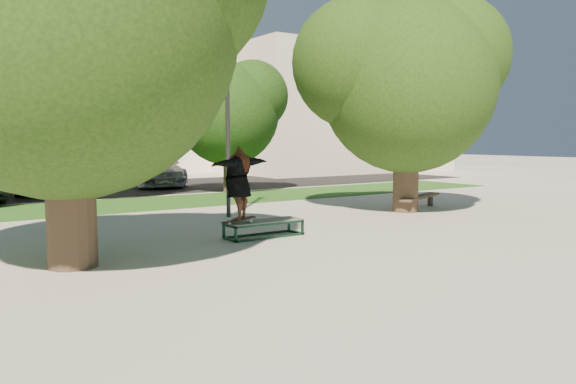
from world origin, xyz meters
TOP-DOWN VIEW (x-y plane):
  - ground at (0.00, 0.00)m, footprint 120.00×120.00m
  - grass_strip at (1.00, 9.50)m, footprint 30.00×4.00m
  - asphalt_strip at (0.00, 16.00)m, footprint 40.00×8.00m
  - tree_left at (-4.29, 1.09)m, footprint 6.96×5.95m
  - tree_right at (5.92, 3.08)m, footprint 6.24×5.33m
  - bg_tree_mid at (-1.08, 12.08)m, footprint 5.76×4.92m
  - bg_tree_right at (4.43, 11.57)m, footprint 5.04×4.31m
  - lamppost at (1.00, 5.00)m, footprint 0.25×0.15m
  - side_building at (18.00, 22.00)m, footprint 15.00×10.00m
  - grind_box at (0.11, 1.68)m, footprint 1.80×0.60m
  - skater_rig at (-0.54, 1.68)m, footprint 2.00×1.28m
  - bench at (6.85, 3.18)m, footprint 2.70×1.46m
  - car_grey at (-2.00, 15.75)m, footprint 2.37×5.13m
  - car_silver_b at (3.19, 16.50)m, footprint 3.15×5.80m

SIDE VIEW (x-z plane):
  - ground at x=0.00m, z-range 0.00..0.00m
  - asphalt_strip at x=0.00m, z-range 0.00..0.01m
  - grass_strip at x=1.00m, z-range 0.00..0.02m
  - grind_box at x=0.11m, z-range 0.00..0.38m
  - bench at x=6.85m, z-range 0.14..0.57m
  - car_grey at x=-2.00m, z-range 0.00..1.42m
  - car_silver_b at x=3.19m, z-range 0.00..1.59m
  - skater_rig at x=-0.54m, z-range 0.41..2.08m
  - lamppost at x=1.00m, z-range 0.10..6.21m
  - bg_tree_right at x=4.43m, z-range 0.77..6.21m
  - side_building at x=18.00m, z-range 0.00..8.00m
  - bg_tree_mid at x=-1.08m, z-range 0.90..7.14m
  - tree_right at x=5.92m, z-range 0.84..7.35m
  - tree_left at x=-4.29m, z-range 0.86..7.98m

